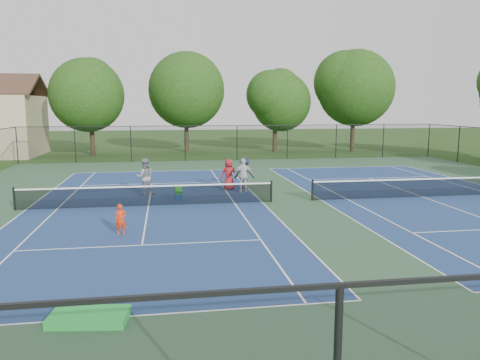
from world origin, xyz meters
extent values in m
plane|color=#234716|center=(0.00, 0.00, 0.00)|extent=(140.00, 140.00, 0.00)
cube|color=#2A4B31|center=(0.00, 0.00, 0.00)|extent=(36.00, 36.00, 0.01)
cube|color=navy|center=(-7.00, 0.00, 0.01)|extent=(10.97, 23.77, 0.00)
cube|color=white|center=(-7.00, 11.88, 0.01)|extent=(10.97, 0.06, 0.00)
cube|color=white|center=(-7.00, -11.88, 0.01)|extent=(10.97, 0.06, 0.00)
cube|color=white|center=(-12.48, 0.00, 0.01)|extent=(0.06, 23.77, 0.00)
cube|color=white|center=(-1.51, 0.00, 0.01)|extent=(0.06, 23.77, 0.00)
cube|color=white|center=(-11.12, 0.00, 0.01)|extent=(0.06, 23.77, 0.00)
cube|color=white|center=(-2.88, 0.00, 0.01)|extent=(0.06, 23.77, 0.00)
cube|color=white|center=(-7.00, 6.40, 0.01)|extent=(8.23, 0.06, 0.00)
cube|color=white|center=(-7.00, -6.40, 0.01)|extent=(8.23, 0.06, 0.00)
cube|color=white|center=(-7.00, 0.00, 0.01)|extent=(0.06, 12.80, 0.00)
cylinder|color=black|center=(-12.95, 0.00, 0.54)|extent=(0.10, 0.10, 1.07)
cylinder|color=black|center=(-1.05, 0.00, 0.54)|extent=(0.10, 0.10, 1.07)
cube|color=black|center=(-7.00, 0.00, 0.47)|extent=(11.90, 0.01, 0.90)
cube|color=white|center=(-7.00, 0.00, 0.95)|extent=(11.90, 0.04, 0.07)
cube|color=navy|center=(7.00, 0.00, 0.01)|extent=(10.97, 23.77, 0.00)
cube|color=white|center=(7.00, 11.88, 0.01)|extent=(10.97, 0.06, 0.00)
cube|color=white|center=(1.51, 0.00, 0.01)|extent=(0.06, 23.77, 0.00)
cube|color=white|center=(2.88, 0.00, 0.01)|extent=(0.06, 23.77, 0.00)
cube|color=white|center=(7.00, 6.40, 0.01)|extent=(8.23, 0.06, 0.00)
cube|color=white|center=(7.00, 0.00, 0.01)|extent=(0.06, 12.80, 0.00)
cylinder|color=black|center=(1.05, 0.00, 0.54)|extent=(0.10, 0.10, 1.07)
cube|color=black|center=(7.00, 0.00, 0.47)|extent=(11.90, 0.01, 0.90)
cube|color=white|center=(7.00, 0.00, 0.95)|extent=(11.90, 0.04, 0.07)
cylinder|color=black|center=(-18.00, 18.00, 1.50)|extent=(0.08, 0.08, 3.00)
cylinder|color=black|center=(-13.50, 18.00, 1.50)|extent=(0.08, 0.08, 3.00)
cylinder|color=black|center=(-9.00, 18.00, 1.50)|extent=(0.08, 0.08, 3.00)
cylinder|color=black|center=(-4.50, 18.00, 1.50)|extent=(0.08, 0.08, 3.00)
cylinder|color=black|center=(0.00, 18.00, 1.50)|extent=(0.08, 0.08, 3.00)
cylinder|color=black|center=(4.50, 18.00, 1.50)|extent=(0.08, 0.08, 3.00)
cylinder|color=black|center=(9.00, 18.00, 1.50)|extent=(0.08, 0.08, 3.00)
cylinder|color=black|center=(13.50, 18.00, 1.50)|extent=(0.08, 0.08, 3.00)
cylinder|color=black|center=(18.00, 18.00, 1.50)|extent=(0.08, 0.08, 3.00)
cylinder|color=black|center=(18.00, 13.50, 1.50)|extent=(0.08, 0.08, 3.00)
cube|color=black|center=(0.00, 18.00, 1.50)|extent=(36.00, 0.01, 3.00)
cube|color=black|center=(0.00, 18.00, 3.00)|extent=(36.00, 0.05, 0.05)
cylinder|color=#2D2116|center=(-13.00, 24.00, 1.89)|extent=(0.44, 0.44, 3.78)
sphere|color=#193B10|center=(-13.00, 24.00, 5.65)|extent=(6.80, 6.80, 6.80)
sphere|color=#193B10|center=(-13.00, 24.00, 6.31)|extent=(5.58, 5.58, 5.58)
sphere|color=#193B10|center=(-13.00, 24.00, 6.98)|extent=(4.35, 4.35, 4.35)
cylinder|color=#2D2116|center=(-4.00, 26.00, 2.07)|extent=(0.44, 0.44, 4.14)
sphere|color=#193B10|center=(-4.00, 26.00, 6.23)|extent=(7.60, 7.60, 7.60)
sphere|color=#193B10|center=(-4.00, 26.00, 6.85)|extent=(6.23, 6.23, 6.23)
sphere|color=#193B10|center=(-4.00, 26.00, 7.48)|extent=(4.86, 4.86, 4.86)
cylinder|color=#2D2116|center=(5.00, 25.00, 1.71)|extent=(0.44, 0.44, 3.42)
sphere|color=#193B10|center=(5.00, 25.00, 5.07)|extent=(6.00, 6.00, 6.00)
sphere|color=#193B10|center=(5.00, 25.00, 5.77)|extent=(4.92, 4.92, 4.92)
sphere|color=#193B10|center=(5.00, 25.00, 6.48)|extent=(3.84, 3.84, 3.84)
cylinder|color=#2D2116|center=(13.00, 24.00, 2.16)|extent=(0.44, 0.44, 4.32)
sphere|color=#193B10|center=(13.00, 24.00, 6.46)|extent=(7.80, 7.80, 7.80)
sphere|color=#193B10|center=(13.00, 24.00, 7.08)|extent=(6.40, 6.40, 6.40)
sphere|color=#193B10|center=(13.00, 24.00, 7.69)|extent=(4.99, 4.99, 4.99)
imported|color=red|center=(-7.82, -4.88, 0.57)|extent=(0.46, 0.35, 1.15)
imported|color=gray|center=(-7.25, 2.79, 0.98)|extent=(1.06, 0.89, 1.96)
imported|color=silver|center=(-1.96, 2.86, 0.93)|extent=(1.12, 0.53, 1.87)
imported|color=#181D36|center=(-1.71, 4.00, 0.88)|extent=(1.28, 0.99, 1.75)
imported|color=maroon|center=(-2.66, 3.72, 0.87)|extent=(0.92, 0.67, 1.75)
cube|color=#164798|center=(-5.55, 1.34, 0.14)|extent=(0.39, 0.32, 0.27)
cube|color=green|center=(-5.55, 1.34, 0.49)|extent=(0.39, 0.33, 0.44)
cube|color=green|center=(-7.88, -12.00, 0.11)|extent=(1.78, 1.10, 0.20)
camera|label=1|loc=(-6.12, -22.06, 4.71)|focal=35.00mm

